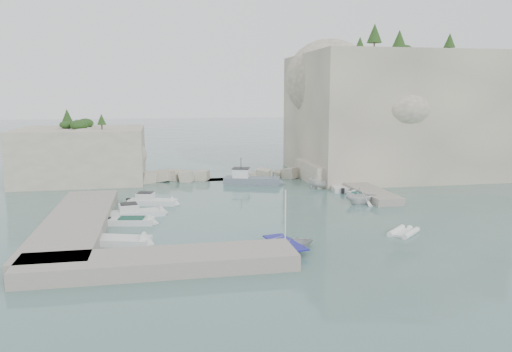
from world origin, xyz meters
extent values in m
plane|color=slate|center=(0.00, 0.00, 0.00)|extent=(400.00, 400.00, 0.00)
cube|color=beige|center=(23.00, 23.00, 8.50)|extent=(26.00, 22.00, 17.00)
cube|color=beige|center=(13.00, 18.00, 1.25)|extent=(8.00, 10.00, 2.50)
cube|color=beige|center=(-20.00, 25.00, 3.50)|extent=(16.00, 14.00, 7.00)
cube|color=#9E9689|center=(-17.00, -1.00, 0.55)|extent=(5.00, 24.00, 1.10)
cube|color=#9E9689|center=(-10.00, -12.50, 0.55)|extent=(18.00, 4.00, 1.10)
cube|color=#9E9689|center=(13.50, 10.00, 0.40)|extent=(3.00, 16.00, 0.80)
cube|color=beige|center=(-1.00, 22.00, 0.70)|extent=(28.00, 3.00, 1.40)
imported|color=silver|center=(-0.83, -9.66, 0.00)|extent=(5.65, 4.56, 1.03)
imported|color=white|center=(10.96, 4.04, 0.00)|extent=(4.18, 3.76, 1.96)
imported|color=silver|center=(10.03, 13.10, 0.00)|extent=(4.32, 2.25, 1.59)
cylinder|color=white|center=(-0.83, -9.66, 2.62)|extent=(0.10, 0.10, 4.20)
cone|color=#1E4219|center=(18.00, 18.00, 19.27)|extent=(1.96, 1.96, 2.45)
cone|color=#1E4219|center=(26.00, 27.00, 19.60)|extent=(2.24, 2.24, 2.80)
cone|color=#1E4219|center=(30.00, 20.00, 18.82)|extent=(1.57, 1.57, 1.96)
cone|color=#1E4219|center=(21.00, 30.00, 19.08)|extent=(1.79, 1.79, 2.24)
cone|color=#1E4219|center=(-22.00, 27.00, 8.62)|extent=(1.40, 1.40, 1.75)
cone|color=#1E4219|center=(-17.00, 22.00, 8.30)|extent=(1.12, 1.12, 1.40)
camera|label=1|loc=(-9.82, -44.53, 11.48)|focal=35.00mm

